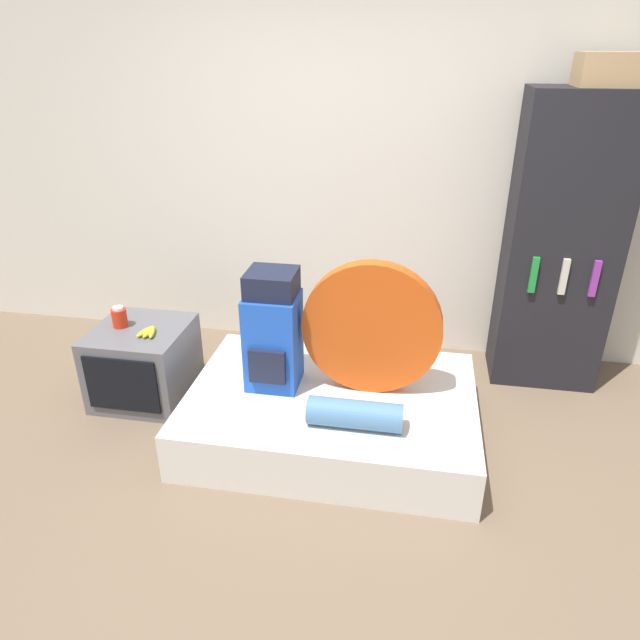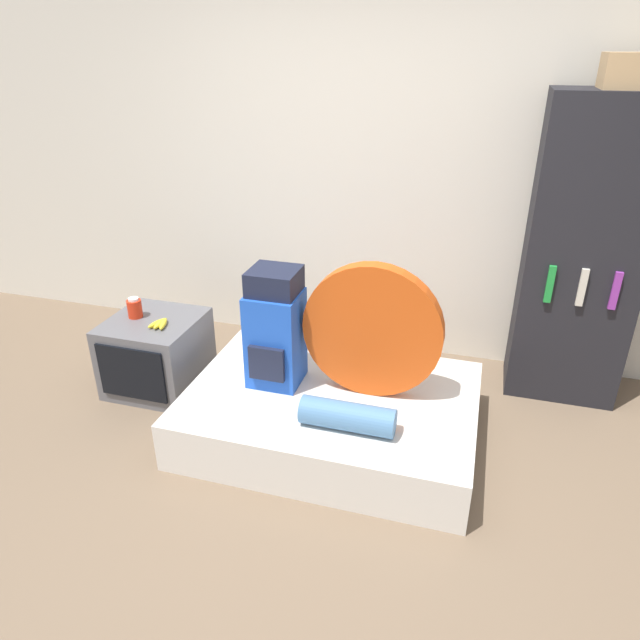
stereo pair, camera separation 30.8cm
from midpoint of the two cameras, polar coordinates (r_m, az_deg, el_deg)
name	(u,v)px [view 2 (the right image)]	position (r m, az deg, el deg)	size (l,w,h in m)	color
ground_plane	(293,507)	(3.00, 0.41, -18.33)	(16.00, 16.00, 0.00)	brown
wall_back	(377,172)	(4.02, 7.97, 14.38)	(8.00, 0.05, 2.60)	silver
bed	(331,413)	(3.37, 3.79, -9.35)	(1.63, 1.16, 0.29)	silver
backpack	(275,330)	(3.23, -1.79, -1.03)	(0.29, 0.31, 0.69)	blue
tent_bag	(372,331)	(3.13, 8.08, -1.15)	(0.77, 0.09, 0.77)	#D14C14
sleeping_roll	(347,416)	(2.97, 5.77, -9.65)	(0.49, 0.15, 0.15)	teal
television	(157,353)	(3.88, -13.87, -3.31)	(0.57, 0.59, 0.49)	#5B5B60
canister	(135,308)	(3.81, -15.88, 1.10)	(0.09, 0.09, 0.13)	red
banana_bunch	(160,323)	(3.67, -13.40, -0.40)	(0.12, 0.15, 0.03)	yellow
bookshelf	(582,255)	(3.87, 26.88, 5.75)	(0.66, 0.43, 1.87)	black
cardboard_box	(637,71)	(3.70, 31.43, 20.49)	(0.34, 0.28, 0.18)	tan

